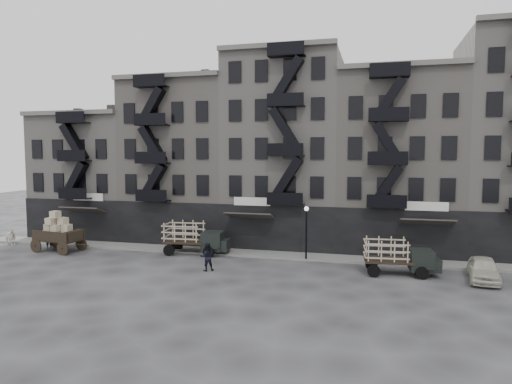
% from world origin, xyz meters
% --- Properties ---
extents(ground, '(140.00, 140.00, 0.00)m').
position_xyz_m(ground, '(0.00, 0.00, 0.00)').
color(ground, '#38383A').
rests_on(ground, ground).
extents(sidewalk, '(55.00, 2.50, 0.15)m').
position_xyz_m(sidewalk, '(0.00, 3.75, 0.07)').
color(sidewalk, slate).
rests_on(sidewalk, ground).
extents(building_west, '(10.00, 11.35, 13.20)m').
position_xyz_m(building_west, '(-20.00, 9.83, 6.00)').
color(building_west, gray).
rests_on(building_west, ground).
extents(building_midwest, '(10.00, 11.35, 16.20)m').
position_xyz_m(building_midwest, '(-10.00, 9.83, 7.50)').
color(building_midwest, gray).
rests_on(building_midwest, ground).
extents(building_center, '(10.00, 11.35, 18.20)m').
position_xyz_m(building_center, '(-0.00, 9.82, 8.50)').
color(building_center, gray).
rests_on(building_center, ground).
extents(building_mideast, '(10.00, 11.35, 16.20)m').
position_xyz_m(building_mideast, '(10.00, 9.83, 7.50)').
color(building_mideast, gray).
rests_on(building_mideast, ground).
extents(lamp_post, '(0.36, 0.36, 4.28)m').
position_xyz_m(lamp_post, '(3.00, 2.60, 2.78)').
color(lamp_post, black).
rests_on(lamp_post, ground).
extents(horse, '(2.00, 1.40, 1.55)m').
position_xyz_m(horse, '(-24.00, 1.52, 0.77)').
color(horse, silver).
rests_on(horse, ground).
extents(wagon, '(4.35, 2.71, 3.47)m').
position_xyz_m(wagon, '(-18.12, 0.57, 1.98)').
color(wagon, black).
rests_on(wagon, ground).
extents(stake_truck_west, '(5.52, 2.60, 2.70)m').
position_xyz_m(stake_truck_west, '(-6.35, 2.61, 1.54)').
color(stake_truck_west, black).
rests_on(stake_truck_west, ground).
extents(stake_truck_east, '(5.15, 2.45, 2.51)m').
position_xyz_m(stake_truck_east, '(9.81, 0.07, 1.43)').
color(stake_truck_east, black).
rests_on(stake_truck_east, ground).
extents(car_east, '(2.36, 4.75, 1.56)m').
position_xyz_m(car_east, '(15.14, -0.06, 0.78)').
color(car_east, beige).
rests_on(car_east, ground).
extents(pedestrian_west, '(0.69, 0.69, 1.61)m').
position_xyz_m(pedestrian_west, '(-19.81, 1.62, 0.81)').
color(pedestrian_west, black).
rests_on(pedestrian_west, ground).
extents(pedestrian_mid, '(1.23, 1.14, 2.02)m').
position_xyz_m(pedestrian_mid, '(-3.41, -2.27, 1.01)').
color(pedestrian_mid, black).
rests_on(pedestrian_mid, ground).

